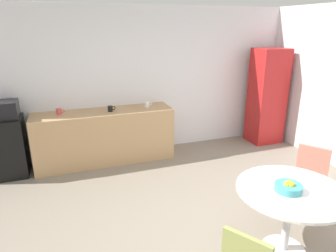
{
  "coord_description": "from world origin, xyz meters",
  "views": [
    {
      "loc": [
        -1.26,
        -2.27,
        2.25
      ],
      "look_at": [
        0.07,
        1.41,
        0.95
      ],
      "focal_mm": 32.3,
      "sensor_mm": 36.0,
      "label": 1
    }
  ],
  "objects_px": {
    "microwave": "(1,110)",
    "mug_green": "(59,111)",
    "chair_coral": "(310,172)",
    "locker_cabinet": "(267,97)",
    "mug_white": "(110,109)",
    "fruit_bowl": "(288,187)",
    "mini_fridge": "(7,147)",
    "mug_red": "(147,104)",
    "round_table": "(290,202)"
  },
  "relations": [
    {
      "from": "mini_fridge",
      "to": "round_table",
      "type": "distance_m",
      "value": 4.09
    },
    {
      "from": "mini_fridge",
      "to": "mug_red",
      "type": "distance_m",
      "value": 2.32
    },
    {
      "from": "chair_coral",
      "to": "round_table",
      "type": "bearing_deg",
      "value": -145.38
    },
    {
      "from": "mini_fridge",
      "to": "chair_coral",
      "type": "bearing_deg",
      "value": -32.33
    },
    {
      "from": "mini_fridge",
      "to": "mug_white",
      "type": "bearing_deg",
      "value": -1.82
    },
    {
      "from": "mini_fridge",
      "to": "mug_red",
      "type": "height_order",
      "value": "mug_red"
    },
    {
      "from": "mini_fridge",
      "to": "mug_green",
      "type": "height_order",
      "value": "mug_green"
    },
    {
      "from": "microwave",
      "to": "fruit_bowl",
      "type": "distance_m",
      "value": 4.06
    },
    {
      "from": "locker_cabinet",
      "to": "mug_white",
      "type": "relative_size",
      "value": 14.34
    },
    {
      "from": "mini_fridge",
      "to": "mug_green",
      "type": "distance_m",
      "value": 0.95
    },
    {
      "from": "microwave",
      "to": "mug_green",
      "type": "xyz_separation_m",
      "value": [
        0.81,
        0.06,
        -0.11
      ]
    },
    {
      "from": "round_table",
      "to": "mug_white",
      "type": "xyz_separation_m",
      "value": [
        -1.29,
        2.82,
        0.36
      ]
    },
    {
      "from": "fruit_bowl",
      "to": "mug_white",
      "type": "relative_size",
      "value": 2.03
    },
    {
      "from": "microwave",
      "to": "mug_green",
      "type": "relative_size",
      "value": 3.72
    },
    {
      "from": "round_table",
      "to": "locker_cabinet",
      "type": "bearing_deg",
      "value": 57.3
    },
    {
      "from": "mug_green",
      "to": "chair_coral",
      "type": "bearing_deg",
      "value": -39.75
    },
    {
      "from": "round_table",
      "to": "mug_green",
      "type": "distance_m",
      "value": 3.62
    },
    {
      "from": "chair_coral",
      "to": "fruit_bowl",
      "type": "xyz_separation_m",
      "value": [
        -0.85,
        -0.55,
        0.25
      ]
    },
    {
      "from": "locker_cabinet",
      "to": "fruit_bowl",
      "type": "bearing_deg",
      "value": -123.45
    },
    {
      "from": "mini_fridge",
      "to": "mug_red",
      "type": "bearing_deg",
      "value": 0.55
    },
    {
      "from": "microwave",
      "to": "mug_white",
      "type": "xyz_separation_m",
      "value": [
        1.62,
        -0.05,
        -0.11
      ]
    },
    {
      "from": "mug_green",
      "to": "mug_white",
      "type": "bearing_deg",
      "value": -7.7
    },
    {
      "from": "round_table",
      "to": "mug_green",
      "type": "bearing_deg",
      "value": 125.48
    },
    {
      "from": "locker_cabinet",
      "to": "chair_coral",
      "type": "height_order",
      "value": "locker_cabinet"
    },
    {
      "from": "round_table",
      "to": "chair_coral",
      "type": "height_order",
      "value": "chair_coral"
    },
    {
      "from": "microwave",
      "to": "locker_cabinet",
      "type": "distance_m",
      "value": 4.69
    },
    {
      "from": "microwave",
      "to": "mug_red",
      "type": "bearing_deg",
      "value": 0.55
    },
    {
      "from": "locker_cabinet",
      "to": "mug_red",
      "type": "bearing_deg",
      "value": 177.12
    },
    {
      "from": "chair_coral",
      "to": "mug_white",
      "type": "xyz_separation_m",
      "value": [
        -2.07,
        2.28,
        0.43
      ]
    },
    {
      "from": "locker_cabinet",
      "to": "mug_white",
      "type": "height_order",
      "value": "locker_cabinet"
    },
    {
      "from": "fruit_bowl",
      "to": "round_table",
      "type": "bearing_deg",
      "value": 11.78
    },
    {
      "from": "round_table",
      "to": "chair_coral",
      "type": "xyz_separation_m",
      "value": [
        0.78,
        0.54,
        -0.07
      ]
    },
    {
      "from": "mug_white",
      "to": "mug_red",
      "type": "xyz_separation_m",
      "value": [
        0.65,
        0.07,
        0.0
      ]
    },
    {
      "from": "mini_fridge",
      "to": "microwave",
      "type": "height_order",
      "value": "microwave"
    },
    {
      "from": "microwave",
      "to": "locker_cabinet",
      "type": "height_order",
      "value": "locker_cabinet"
    },
    {
      "from": "mug_white",
      "to": "locker_cabinet",
      "type": "bearing_deg",
      "value": -0.91
    },
    {
      "from": "round_table",
      "to": "mug_white",
      "type": "distance_m",
      "value": 3.12
    },
    {
      "from": "fruit_bowl",
      "to": "mini_fridge",
      "type": "bearing_deg",
      "value": 134.55
    },
    {
      "from": "mini_fridge",
      "to": "locker_cabinet",
      "type": "relative_size",
      "value": 0.5
    },
    {
      "from": "mug_red",
      "to": "chair_coral",
      "type": "bearing_deg",
      "value": -58.91
    },
    {
      "from": "fruit_bowl",
      "to": "mug_white",
      "type": "bearing_deg",
      "value": 113.4
    },
    {
      "from": "locker_cabinet",
      "to": "mug_white",
      "type": "xyz_separation_m",
      "value": [
        -3.07,
        0.05,
        0.02
      ]
    },
    {
      "from": "microwave",
      "to": "mug_white",
      "type": "relative_size",
      "value": 3.72
    },
    {
      "from": "fruit_bowl",
      "to": "mug_white",
      "type": "height_order",
      "value": "mug_white"
    },
    {
      "from": "chair_coral",
      "to": "locker_cabinet",
      "type": "bearing_deg",
      "value": 65.94
    },
    {
      "from": "mug_white",
      "to": "mug_green",
      "type": "bearing_deg",
      "value": 172.3
    },
    {
      "from": "mug_white",
      "to": "mug_green",
      "type": "xyz_separation_m",
      "value": [
        -0.8,
        0.11,
        0.0
      ]
    },
    {
      "from": "chair_coral",
      "to": "mug_red",
      "type": "bearing_deg",
      "value": 121.09
    },
    {
      "from": "chair_coral",
      "to": "mug_white",
      "type": "relative_size",
      "value": 6.43
    },
    {
      "from": "mini_fridge",
      "to": "mug_white",
      "type": "xyz_separation_m",
      "value": [
        1.62,
        -0.05,
        0.48
      ]
    }
  ]
}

